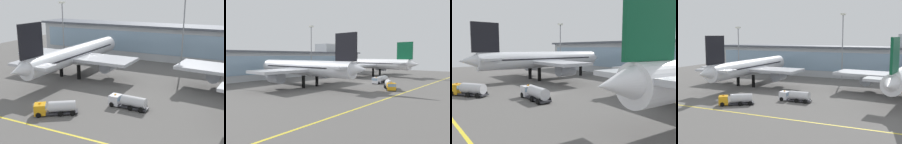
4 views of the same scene
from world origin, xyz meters
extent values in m
plane|color=#5B5956|center=(0.00, 0.00, 0.00)|extent=(180.00, 180.00, 0.00)
cube|color=yellow|center=(0.00, -22.00, 0.01)|extent=(144.00, 0.50, 0.01)
cube|color=#ADB2B7|center=(0.00, 46.32, 6.23)|extent=(112.33, 12.00, 12.46)
cube|color=#84A3BC|center=(0.00, 40.27, 6.85)|extent=(107.84, 0.20, 7.98)
cube|color=#4C515B|center=(0.00, 46.32, 12.86)|extent=(115.33, 14.00, 0.80)
cylinder|color=black|center=(-25.12, 8.35, 2.14)|extent=(1.10, 1.10, 4.27)
cylinder|color=black|center=(-18.71, 8.25, 2.14)|extent=(1.10, 1.10, 4.27)
cylinder|color=black|center=(-21.61, 28.36, 2.14)|extent=(1.10, 1.10, 4.27)
cylinder|color=silver|center=(-21.86, 11.79, 6.67)|extent=(6.00, 43.69, 5.34)
cone|color=silver|center=(-21.51, 35.19, 6.67)|extent=(5.14, 4.88, 5.07)
cone|color=silver|center=(-22.22, -11.88, 7.07)|extent=(4.63, 5.94, 4.54)
cube|color=#84A3BC|center=(-21.56, 31.85, 7.61)|extent=(4.06, 3.80, 1.60)
cube|color=black|center=(-21.86, 11.79, 7.07)|extent=(5.95, 36.71, 0.43)
cube|color=#B7BAC1|center=(-21.86, 11.79, 6.01)|extent=(37.91, 11.04, 0.85)
cylinder|color=#999EA8|center=(-32.41, 13.52, 3.90)|extent=(3.82, 5.73, 3.74)
cylinder|color=#999EA8|center=(-11.27, 13.20, 3.90)|extent=(3.82, 5.73, 3.74)
cube|color=black|center=(-22.15, -7.40, 13.61)|extent=(0.76, 7.86, 8.54)
cube|color=#B7BAC1|center=(-22.15, -7.40, 7.47)|extent=(12.15, 4.98, 0.68)
cylinder|color=#999EA8|center=(18.76, 17.31, 3.84)|extent=(4.27, 6.24, 3.68)
cylinder|color=black|center=(-11.42, -18.72, 0.55)|extent=(1.08, 0.86, 1.10)
cylinder|color=black|center=(-12.87, -16.56, 0.55)|extent=(1.08, 0.86, 1.10)
cylinder|color=black|center=(-7.68, -16.23, 0.55)|extent=(1.08, 0.86, 1.10)
cylinder|color=black|center=(-9.12, -14.07, 0.55)|extent=(1.08, 0.86, 1.10)
cylinder|color=black|center=(-5.58, -14.83, 0.55)|extent=(1.08, 0.86, 1.10)
cylinder|color=black|center=(-7.02, -12.67, 0.55)|extent=(1.08, 0.86, 1.10)
cube|color=#2D2D33|center=(-8.55, -15.25, 0.45)|extent=(7.59, 6.14, 0.30)
cube|color=orange|center=(-11.92, -17.49, 1.40)|extent=(3.39, 3.46, 2.20)
cube|color=#84A3BC|center=(-11.92, -17.49, 1.88)|extent=(3.41, 3.43, 0.88)
cylinder|color=silver|center=(-8.10, -14.95, 1.75)|extent=(5.92, 5.01, 2.30)
cube|color=orange|center=(-11.92, -17.49, 2.62)|extent=(0.30, 0.40, 0.20)
cylinder|color=black|center=(-0.41, -6.95, 0.55)|extent=(1.11, 0.34, 1.10)
cylinder|color=black|center=(-0.31, -4.35, 0.55)|extent=(1.11, 0.34, 1.10)
cylinder|color=black|center=(4.09, -7.11, 0.55)|extent=(1.11, 0.34, 1.10)
cylinder|color=black|center=(4.19, -4.51, 0.55)|extent=(1.11, 0.34, 1.10)
cylinder|color=black|center=(6.61, -7.20, 0.55)|extent=(1.11, 0.34, 1.10)
cylinder|color=black|center=(6.70, -4.61, 0.55)|extent=(1.11, 0.34, 1.10)
cube|color=#2D2D33|center=(3.96, -5.81, 0.45)|extent=(7.64, 2.61, 0.30)
cube|color=silver|center=(-0.09, -5.66, 1.40)|extent=(2.43, 2.68, 2.20)
cube|color=#84A3BC|center=(-0.09, -5.66, 1.88)|extent=(2.52, 2.58, 0.88)
cylinder|color=silver|center=(4.50, -5.83, 1.75)|extent=(5.66, 2.50, 2.30)
cube|color=orange|center=(-0.09, -5.66, 2.62)|extent=(0.30, 0.40, 0.20)
cylinder|color=gray|center=(5.59, 35.93, 12.90)|extent=(0.44, 0.44, 25.79)
cylinder|color=gray|center=(-41.86, 33.51, 10.55)|extent=(0.44, 0.44, 21.09)
cube|color=silver|center=(-41.86, 33.51, 21.44)|extent=(1.80, 1.80, 0.70)
camera|label=1|loc=(25.53, -60.08, 24.52)|focal=45.17mm
camera|label=2|loc=(-75.16, -46.99, 11.04)|focal=35.08mm
camera|label=3|loc=(42.46, -27.99, 10.68)|focal=35.63mm
camera|label=4|loc=(33.76, -76.86, 18.05)|focal=46.29mm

